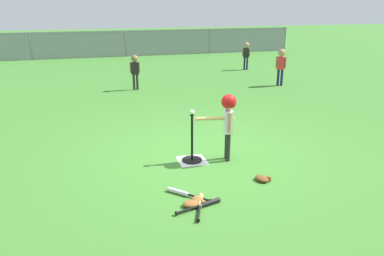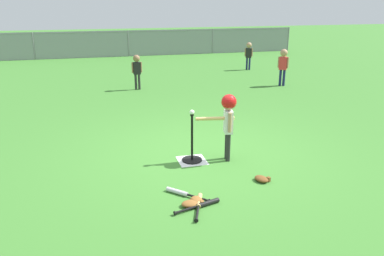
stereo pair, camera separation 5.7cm
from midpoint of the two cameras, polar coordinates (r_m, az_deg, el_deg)
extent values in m
plane|color=#3D7A2D|center=(6.32, 1.15, -3.84)|extent=(60.00, 60.00, 0.00)
cube|color=white|center=(6.04, -0.27, -4.91)|extent=(0.44, 0.44, 0.01)
cylinder|color=black|center=(6.03, -0.27, -4.84)|extent=(0.32, 0.32, 0.03)
cylinder|color=black|center=(5.89, -0.28, -1.41)|extent=(0.04, 0.04, 0.74)
cylinder|color=black|center=(5.78, -0.29, 1.96)|extent=(0.06, 0.06, 0.02)
sphere|color=white|center=(5.76, -0.29, 2.41)|extent=(0.07, 0.07, 0.07)
cylinder|color=#262626|center=(5.97, 5.19, -2.91)|extent=(0.07, 0.07, 0.46)
cylinder|color=#262626|center=(6.07, 5.02, -2.55)|extent=(0.07, 0.07, 0.46)
cube|color=white|center=(5.88, 5.22, 0.98)|extent=(0.16, 0.22, 0.36)
cylinder|color=tan|center=(5.76, 5.45, 0.83)|extent=(0.05, 0.05, 0.31)
cylinder|color=tan|center=(6.00, 5.01, 1.58)|extent=(0.05, 0.05, 0.31)
sphere|color=tan|center=(5.80, 5.30, 3.72)|extent=(0.20, 0.20, 0.20)
sphere|color=red|center=(5.80, 5.31, 3.96)|extent=(0.24, 0.24, 0.24)
cylinder|color=#DBB266|center=(5.83, 3.20, 1.45)|extent=(0.60, 0.16, 0.06)
cylinder|color=#262626|center=(10.94, -8.41, 6.89)|extent=(0.07, 0.07, 0.44)
cylinder|color=#262626|center=(10.92, -8.91, 6.85)|extent=(0.07, 0.07, 0.44)
cube|color=black|center=(10.86, -8.76, 8.88)|extent=(0.20, 0.12, 0.34)
cylinder|color=#8C6647|center=(10.87, -8.13, 9.06)|extent=(0.05, 0.05, 0.29)
cylinder|color=#8C6647|center=(10.84, -9.41, 8.96)|extent=(0.05, 0.05, 0.29)
sphere|color=#8C6647|center=(10.82, -8.83, 10.34)|extent=(0.20, 0.20, 0.20)
cylinder|color=#191E4C|center=(14.17, 8.20, 9.58)|extent=(0.07, 0.07, 0.44)
cylinder|color=#191E4C|center=(14.18, 7.80, 9.61)|extent=(0.07, 0.07, 0.44)
cube|color=black|center=(14.12, 8.07, 11.17)|extent=(0.23, 0.20, 0.34)
cylinder|color=tan|center=(14.10, 8.58, 11.24)|extent=(0.05, 0.05, 0.29)
cylinder|color=tan|center=(14.13, 7.57, 11.30)|extent=(0.05, 0.05, 0.29)
sphere|color=tan|center=(14.09, 8.12, 12.30)|extent=(0.20, 0.20, 0.20)
cylinder|color=#191E4C|center=(11.64, 13.25, 7.41)|extent=(0.07, 0.07, 0.48)
cylinder|color=#191E4C|center=(11.66, 12.73, 7.47)|extent=(0.07, 0.07, 0.48)
cube|color=red|center=(11.57, 13.15, 9.52)|extent=(0.25, 0.24, 0.37)
cylinder|color=tan|center=(11.54, 13.81, 9.58)|extent=(0.05, 0.05, 0.32)
cylinder|color=tan|center=(11.60, 12.50, 9.71)|extent=(0.05, 0.05, 0.32)
sphere|color=tan|center=(11.53, 13.26, 11.01)|extent=(0.21, 0.21, 0.21)
cylinder|color=silver|center=(5.05, -2.47, -9.59)|extent=(0.27, 0.27, 0.06)
cylinder|color=black|center=(4.91, 0.72, -10.48)|extent=(0.24, 0.25, 0.03)
cylinder|color=black|center=(4.84, 2.40, -10.92)|extent=(0.05, 0.05, 0.05)
cylinder|color=#DBB266|center=(4.84, 0.92, -10.91)|extent=(0.16, 0.30, 0.06)
cylinder|color=black|center=(4.58, 0.66, -12.77)|extent=(0.13, 0.29, 0.03)
cylinder|color=black|center=(4.46, 0.51, -13.78)|extent=(0.05, 0.03, 0.05)
cylinder|color=black|center=(4.80, 2.25, -11.23)|extent=(0.32, 0.14, 0.06)
cylinder|color=black|center=(4.66, -1.05, -12.23)|extent=(0.31, 0.11, 0.03)
cylinder|color=black|center=(4.59, -2.78, -12.73)|extent=(0.03, 0.05, 0.05)
ellipsoid|color=brown|center=(5.47, 10.21, -7.52)|extent=(0.23, 0.26, 0.07)
cube|color=brown|center=(5.48, 11.23, -7.54)|extent=(0.06, 0.06, 0.06)
ellipsoid|color=brown|center=(4.76, -0.44, -11.37)|extent=(0.23, 0.17, 0.07)
cube|color=brown|center=(4.84, 0.17, -10.88)|extent=(0.05, 0.04, 0.06)
ellipsoid|color=brown|center=(4.83, 0.46, -10.89)|extent=(0.21, 0.25, 0.07)
cube|color=brown|center=(4.78, 1.36, -11.27)|extent=(0.05, 0.06, 0.06)
cylinder|color=slate|center=(17.79, -23.29, 11.27)|extent=(0.06, 0.06, 1.15)
cylinder|color=slate|center=(17.71, -10.12, 12.44)|extent=(0.06, 0.06, 1.15)
cylinder|color=slate|center=(18.52, 2.59, 12.97)|extent=(0.06, 0.06, 1.15)
cylinder|color=slate|center=(20.11, 13.79, 12.92)|extent=(0.06, 0.06, 1.15)
cube|color=gray|center=(17.67, -10.22, 14.11)|extent=(16.00, 0.03, 0.03)
cube|color=gray|center=(17.71, -10.12, 12.44)|extent=(16.00, 0.01, 1.15)
camera|label=1|loc=(0.03, -90.28, -0.10)|focal=35.33mm
camera|label=2|loc=(0.03, 89.72, 0.10)|focal=35.33mm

